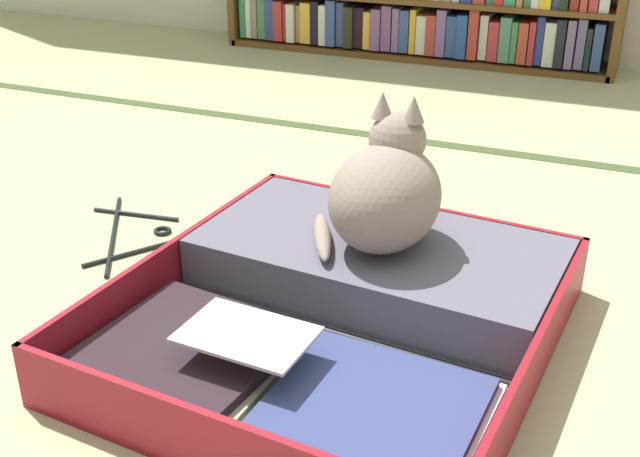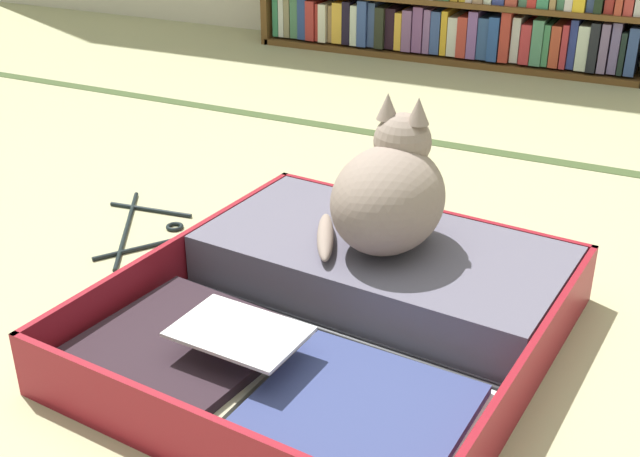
% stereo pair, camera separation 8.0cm
% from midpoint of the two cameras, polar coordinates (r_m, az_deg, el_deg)
% --- Properties ---
extents(ground_plane, '(10.00, 10.00, 0.00)m').
position_cam_midpoint_polar(ground_plane, '(1.29, 0.51, -13.41)').
color(ground_plane, tan).
extents(tatami_border, '(4.80, 0.05, 0.00)m').
position_cam_midpoint_polar(tatami_border, '(2.38, 14.06, 5.15)').
color(tatami_border, '#3D4F29').
rests_on(tatami_border, ground_plane).
extents(open_suitcase, '(0.79, 0.85, 0.12)m').
position_cam_midpoint_polar(open_suitcase, '(1.49, 3.79, -5.17)').
color(open_suitcase, maroon).
rests_on(open_suitcase, ground_plane).
extents(black_cat, '(0.27, 0.27, 0.28)m').
position_cam_midpoint_polar(black_cat, '(1.50, 6.54, 2.41)').
color(black_cat, gray).
rests_on(black_cat, open_suitcase).
extents(clothes_hanger, '(0.28, 0.35, 0.01)m').
position_cam_midpoint_polar(clothes_hanger, '(1.89, -11.28, 0.02)').
color(clothes_hanger, black).
rests_on(clothes_hanger, ground_plane).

